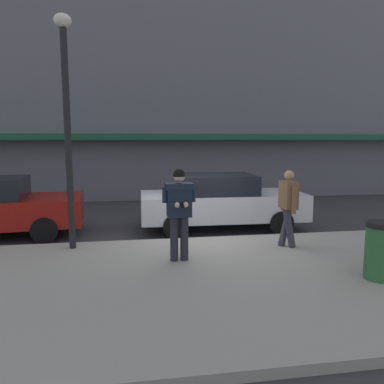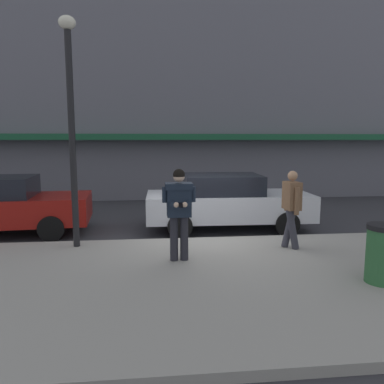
{
  "view_description": "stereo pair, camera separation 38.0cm",
  "coord_description": "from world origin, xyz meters",
  "px_view_note": "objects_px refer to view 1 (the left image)",
  "views": [
    {
      "loc": [
        -1.63,
        -8.91,
        2.49
      ],
      "look_at": [
        -0.49,
        -1.85,
        1.49
      ],
      "focal_mm": 35.0,
      "sensor_mm": 36.0,
      "label": 1
    },
    {
      "loc": [
        -1.25,
        -8.96,
        2.49
      ],
      "look_at": [
        -0.49,
        -1.85,
        1.49
      ],
      "focal_mm": 35.0,
      "sensor_mm": 36.0,
      "label": 2
    }
  ],
  "objects_px": {
    "pedestrian_dark_coat": "(288,204)",
    "trash_bin": "(381,251)",
    "parked_sedan_mid": "(221,201)",
    "street_lamp_post": "(67,108)",
    "man_texting_on_phone": "(179,205)"
  },
  "relations": [
    {
      "from": "pedestrian_dark_coat",
      "to": "trash_bin",
      "type": "relative_size",
      "value": 1.74
    },
    {
      "from": "parked_sedan_mid",
      "to": "street_lamp_post",
      "type": "bearing_deg",
      "value": -154.66
    },
    {
      "from": "pedestrian_dark_coat",
      "to": "parked_sedan_mid",
      "type": "bearing_deg",
      "value": 111.0
    },
    {
      "from": "pedestrian_dark_coat",
      "to": "trash_bin",
      "type": "height_order",
      "value": "pedestrian_dark_coat"
    },
    {
      "from": "parked_sedan_mid",
      "to": "pedestrian_dark_coat",
      "type": "bearing_deg",
      "value": -69.0
    },
    {
      "from": "pedestrian_dark_coat",
      "to": "street_lamp_post",
      "type": "bearing_deg",
      "value": 172.25
    },
    {
      "from": "man_texting_on_phone",
      "to": "pedestrian_dark_coat",
      "type": "distance_m",
      "value": 2.55
    },
    {
      "from": "parked_sedan_mid",
      "to": "street_lamp_post",
      "type": "distance_m",
      "value": 4.77
    },
    {
      "from": "man_texting_on_phone",
      "to": "street_lamp_post",
      "type": "height_order",
      "value": "street_lamp_post"
    },
    {
      "from": "pedestrian_dark_coat",
      "to": "trash_bin",
      "type": "bearing_deg",
      "value": -69.66
    },
    {
      "from": "street_lamp_post",
      "to": "pedestrian_dark_coat",
      "type": "bearing_deg",
      "value": -7.75
    },
    {
      "from": "street_lamp_post",
      "to": "trash_bin",
      "type": "distance_m",
      "value": 6.59
    },
    {
      "from": "parked_sedan_mid",
      "to": "trash_bin",
      "type": "height_order",
      "value": "parked_sedan_mid"
    },
    {
      "from": "parked_sedan_mid",
      "to": "pedestrian_dark_coat",
      "type": "height_order",
      "value": "pedestrian_dark_coat"
    },
    {
      "from": "street_lamp_post",
      "to": "parked_sedan_mid",
      "type": "bearing_deg",
      "value": 25.34
    }
  ]
}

